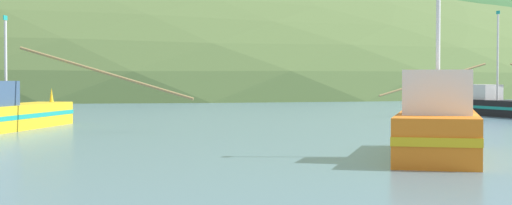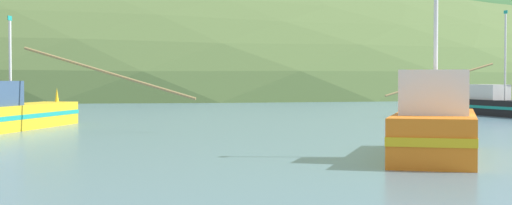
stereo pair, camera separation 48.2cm
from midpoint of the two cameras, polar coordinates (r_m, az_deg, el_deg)
hill_mid_left at (r=140.82m, az=-4.28°, el=0.77°), size 137.76×110.21×55.98m
hill_far_left at (r=153.85m, az=-10.89°, el=0.82°), size 202.55×162.04×46.09m
fishing_boat_orange at (r=22.22m, az=12.60°, el=-1.92°), size 4.52×7.50×5.25m
fishing_boat_black at (r=48.97m, az=16.91°, el=-0.20°), size 15.47×11.12×6.33m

